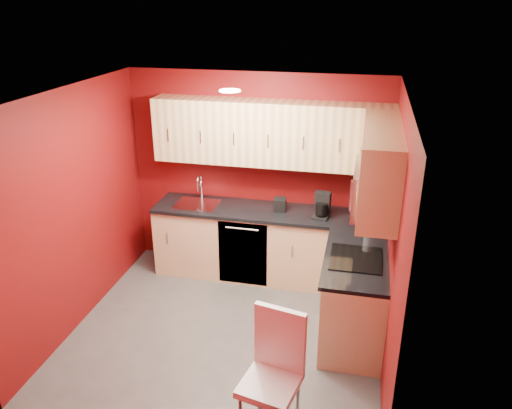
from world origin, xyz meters
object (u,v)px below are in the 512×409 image
at_px(microwave, 375,189).
at_px(napkin_holder, 280,204).
at_px(sink, 197,201).
at_px(paper_towel, 370,221).
at_px(coffee_maker, 321,206).
at_px(dining_chair, 270,378).

bearing_deg(microwave, napkin_holder, 135.93).
bearing_deg(sink, napkin_holder, 0.99).
distance_m(sink, paper_towel, 2.13).
relative_size(coffee_maker, napkin_holder, 1.94).
bearing_deg(napkin_holder, microwave, -44.07).
xyz_separation_m(coffee_maker, dining_chair, (-0.14, -2.32, -0.53)).
xyz_separation_m(sink, paper_towel, (2.10, -0.35, 0.09)).
bearing_deg(coffee_maker, dining_chair, -85.17).
bearing_deg(paper_towel, sink, 170.45).
relative_size(coffee_maker, paper_towel, 1.18).
xyz_separation_m(napkin_holder, dining_chair, (0.36, -2.42, -0.46)).
distance_m(napkin_holder, dining_chair, 2.49).
distance_m(coffee_maker, napkin_holder, 0.52).
height_order(microwave, paper_towel, microwave).
distance_m(microwave, napkin_holder, 1.62).
relative_size(sink, dining_chair, 0.49).
relative_size(napkin_holder, paper_towel, 0.61).
bearing_deg(sink, coffee_maker, -3.12).
bearing_deg(paper_towel, coffee_maker, 154.19).
relative_size(microwave, coffee_maker, 2.57).
distance_m(coffee_maker, paper_towel, 0.62).
bearing_deg(sink, microwave, -25.60).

